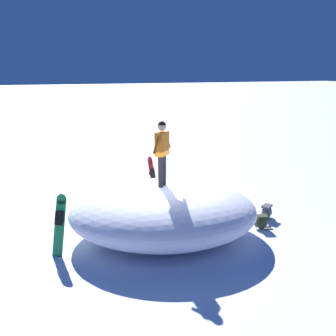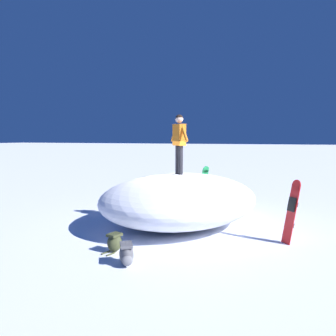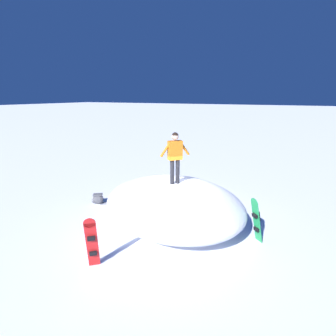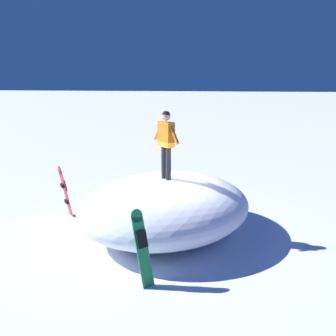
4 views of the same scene
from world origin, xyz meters
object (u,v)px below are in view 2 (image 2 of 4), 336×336
(snowboard_secondary_upright, at_px, (292,210))
(backpack_far, at_px, (115,242))
(snowboard_primary_upright, at_px, (203,185))
(backpack_near, at_px, (126,254))
(snowboarder_standing, at_px, (179,138))

(snowboard_secondary_upright, bearing_deg, backpack_far, -151.39)
(snowboard_primary_upright, xyz_separation_m, backpack_near, (-0.01, -6.37, -0.56))
(snowboarder_standing, xyz_separation_m, backpack_far, (-0.58, -2.94, -2.37))
(backpack_near, bearing_deg, snowboard_primary_upright, 89.95)
(snowboarder_standing, bearing_deg, backpack_far, -101.15)
(backpack_far, bearing_deg, snowboard_primary_upright, 83.70)
(backpack_near, distance_m, backpack_far, 0.90)
(snowboarder_standing, distance_m, snowboard_secondary_upright, 3.77)
(snowboard_primary_upright, xyz_separation_m, snowboard_secondary_upright, (3.17, -3.65, 0.02))
(snowboarder_standing, bearing_deg, snowboard_primary_upright, 88.91)
(backpack_near, relative_size, backpack_far, 1.16)
(snowboard_primary_upright, bearing_deg, snowboarder_standing, -91.09)
(snowboard_primary_upright, distance_m, backpack_far, 5.79)
(snowboard_primary_upright, relative_size, snowboard_secondary_upright, 0.98)
(snowboarder_standing, distance_m, snowboard_primary_upright, 3.31)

